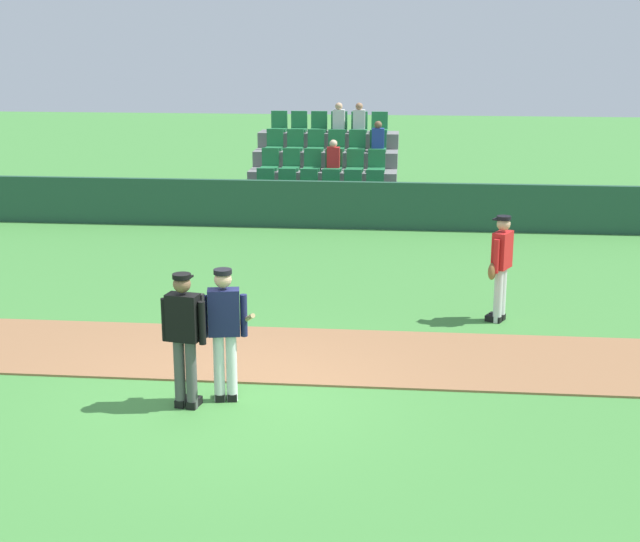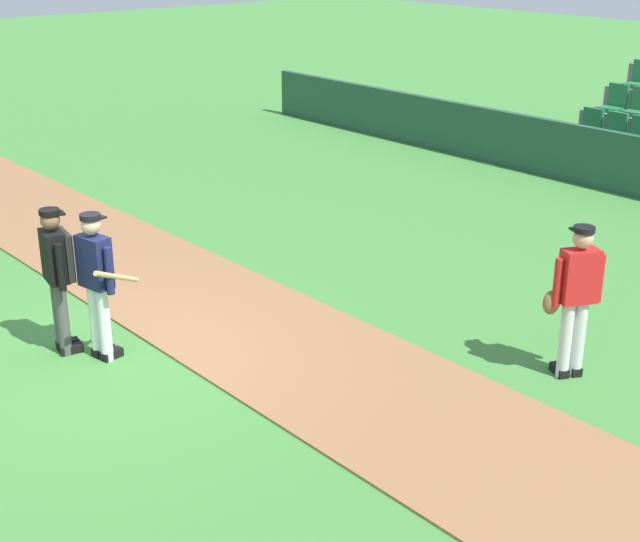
% 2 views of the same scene
% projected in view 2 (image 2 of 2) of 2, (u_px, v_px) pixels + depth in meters
% --- Properties ---
extents(ground_plane, '(80.00, 80.00, 0.00)m').
position_uv_depth(ground_plane, '(107.00, 359.00, 10.47)').
color(ground_plane, '#42843A').
extents(infield_dirt_path, '(28.00, 2.37, 0.03)m').
position_uv_depth(infield_dirt_path, '(230.00, 317.00, 11.53)').
color(infield_dirt_path, '#936642').
rests_on(infield_dirt_path, ground).
extents(dugout_fence, '(20.00, 0.16, 1.13)m').
position_uv_depth(dugout_fence, '(619.00, 163.00, 16.75)').
color(dugout_fence, '#234C38').
rests_on(dugout_fence, ground).
extents(batter_navy_jersey, '(0.73, 0.73, 1.76)m').
position_uv_depth(batter_navy_jersey, '(97.00, 281.00, 10.14)').
color(batter_navy_jersey, white).
rests_on(batter_navy_jersey, ground).
extents(umpire_home_plate, '(0.58, 0.36, 1.76)m').
position_uv_depth(umpire_home_plate, '(58.00, 272.00, 10.30)').
color(umpire_home_plate, '#4C4C4C').
rests_on(umpire_home_plate, ground).
extents(runner_red_jersey, '(0.45, 0.60, 1.76)m').
position_uv_depth(runner_red_jersey, '(575.00, 296.00, 9.73)').
color(runner_red_jersey, silver).
rests_on(runner_red_jersey, ground).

